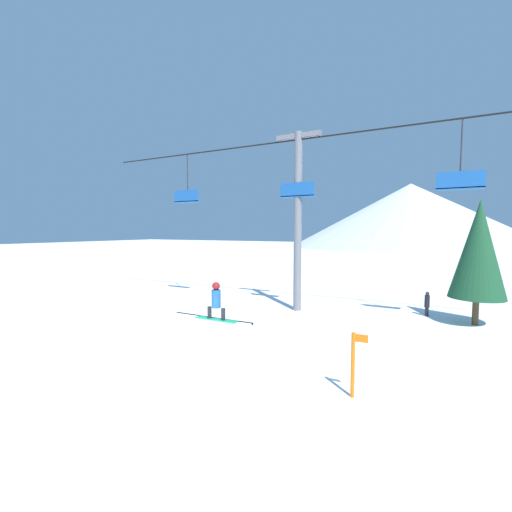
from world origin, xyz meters
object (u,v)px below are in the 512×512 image
(snowboarder, at_px, (216,301))
(snow_ramp, at_px, (180,355))
(pine_tree_near, at_px, (479,249))
(trail_marker, at_px, (353,363))
(distant_skier, at_px, (427,303))

(snowboarder, bearing_deg, snow_ramp, -101.92)
(pine_tree_near, bearing_deg, snowboarder, -130.03)
(pine_tree_near, height_order, trail_marker, pine_tree_near)
(snow_ramp, xyz_separation_m, snowboarder, (0.30, 1.41, 1.31))
(snowboarder, distance_m, distant_skier, 11.57)
(snow_ramp, bearing_deg, pine_tree_near, 52.89)
(trail_marker, bearing_deg, pine_tree_near, 69.91)
(distant_skier, bearing_deg, snow_ramp, -118.14)
(snow_ramp, distance_m, snowboarder, 1.95)
(snowboarder, distance_m, trail_marker, 4.46)
(snow_ramp, relative_size, pine_tree_near, 0.59)
(pine_tree_near, bearing_deg, distant_skier, 159.95)
(distant_skier, bearing_deg, snowboarder, -120.15)
(distant_skier, bearing_deg, pine_tree_near, -20.05)
(trail_marker, relative_size, distant_skier, 1.37)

